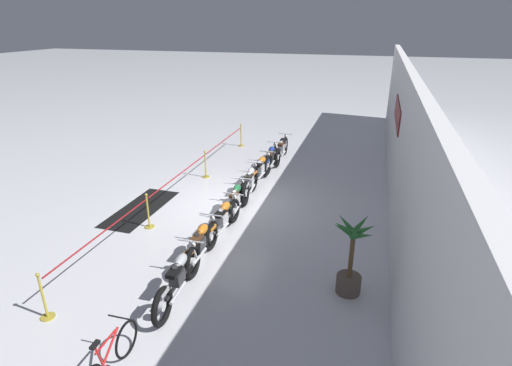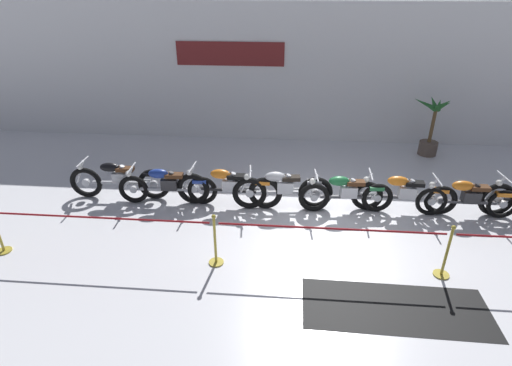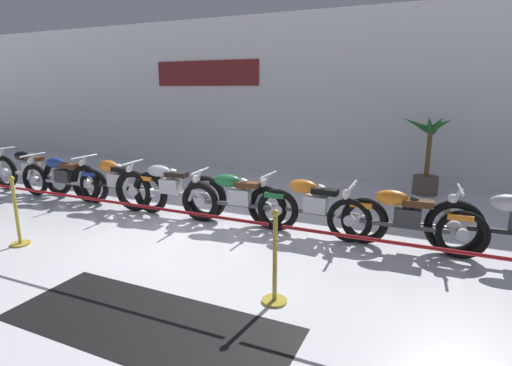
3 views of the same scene
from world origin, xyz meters
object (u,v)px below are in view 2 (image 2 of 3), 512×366
at_px(stanchion_mid_left, 215,247).
at_px(floor_banner, 396,308).
at_px(motorcycle_green_4, 346,193).
at_px(motorcycle_orange_5, 404,194).
at_px(motorcycle_black_0, 119,180).
at_px(motorcycle_blue_1, 167,186).
at_px(potted_palm_left_of_row, 431,129).
at_px(stanchion_mid_right, 445,259).
at_px(motorcycle_orange_2, 228,187).
at_px(motorcycle_silver_3, 282,190).
at_px(motorcycle_orange_6, 468,198).
at_px(stanchion_far_left, 238,230).

height_order(stanchion_mid_left, floor_banner, stanchion_mid_left).
height_order(motorcycle_green_4, motorcycle_orange_5, motorcycle_orange_5).
bearing_deg(floor_banner, motorcycle_orange_5, 76.42).
height_order(motorcycle_black_0, motorcycle_blue_1, motorcycle_black_0).
height_order(motorcycle_black_0, stanchion_mid_left, stanchion_mid_left).
xyz_separation_m(potted_palm_left_of_row, stanchion_mid_right, (-1.35, -5.67, -0.46)).
bearing_deg(stanchion_mid_left, motorcycle_orange_5, 29.38).
height_order(motorcycle_orange_5, stanchion_mid_left, stanchion_mid_left).
relative_size(motorcycle_orange_2, potted_palm_left_of_row, 1.37).
xyz_separation_m(motorcycle_black_0, stanchion_mid_left, (2.72, -2.28, -0.12)).
xyz_separation_m(motorcycle_black_0, motorcycle_blue_1, (1.21, -0.16, -0.02)).
distance_m(motorcycle_silver_3, motorcycle_orange_6, 4.06).
bearing_deg(motorcycle_blue_1, potted_palm_left_of_row, 27.07).
xyz_separation_m(motorcycle_silver_3, stanchion_mid_right, (2.92, -2.11, -0.13)).
bearing_deg(motorcycle_silver_3, floor_banner, -57.51).
bearing_deg(motorcycle_green_4, motorcycle_black_0, 178.02).
relative_size(motorcycle_black_0, stanchion_mid_right, 2.30).
relative_size(potted_palm_left_of_row, stanchion_mid_left, 1.71).
distance_m(motorcycle_orange_5, motorcycle_orange_6, 1.35).
bearing_deg(motorcycle_blue_1, stanchion_mid_right, -20.78).
distance_m(motorcycle_orange_2, motorcycle_orange_6, 5.29).
bearing_deg(motorcycle_orange_2, stanchion_far_left, -76.88).
height_order(motorcycle_orange_2, motorcycle_orange_6, motorcycle_orange_2).
bearing_deg(potted_palm_left_of_row, motorcycle_blue_1, -152.93).
distance_m(potted_palm_left_of_row, floor_banner, 7.03).
bearing_deg(floor_banner, motorcycle_blue_1, 147.41).
relative_size(motorcycle_orange_2, motorcycle_green_4, 1.16).
height_order(motorcycle_orange_5, stanchion_far_left, stanchion_far_left).
bearing_deg(motorcycle_silver_3, stanchion_mid_right, -35.90).
xyz_separation_m(motorcycle_blue_1, motorcycle_orange_2, (1.44, 0.00, 0.02)).
bearing_deg(potted_palm_left_of_row, motorcycle_orange_5, -114.12).
relative_size(motorcycle_silver_3, stanchion_mid_left, 2.17).
bearing_deg(potted_palm_left_of_row, motorcycle_orange_2, -147.21).
bearing_deg(motorcycle_blue_1, motorcycle_orange_5, 0.65).
relative_size(stanchion_far_left, stanchion_mid_right, 11.60).
bearing_deg(stanchion_far_left, motorcycle_blue_1, 132.32).
bearing_deg(stanchion_far_left, motorcycle_orange_2, 103.12).
relative_size(motorcycle_silver_3, stanchion_mid_right, 2.17).
bearing_deg(motorcycle_black_0, motorcycle_silver_3, -2.51).
xyz_separation_m(motorcycle_silver_3, motorcycle_orange_5, (2.71, 0.07, -0.03)).
height_order(motorcycle_orange_6, potted_palm_left_of_row, potted_palm_left_of_row).
bearing_deg(motorcycle_green_4, stanchion_far_left, -135.83).
relative_size(stanchion_mid_left, floor_banner, 0.35).
bearing_deg(motorcycle_orange_2, motorcycle_black_0, 176.56).
relative_size(motorcycle_orange_2, motorcycle_silver_3, 1.08).
height_order(stanchion_far_left, floor_banner, stanchion_far_left).
xyz_separation_m(stanchion_far_left, floor_banner, (2.66, -0.90, -0.75)).
xyz_separation_m(stanchion_mid_left, stanchion_mid_right, (4.08, 0.00, 0.00)).
height_order(motorcycle_black_0, motorcycle_silver_3, motorcycle_silver_3).
bearing_deg(motorcycle_blue_1, motorcycle_green_4, -0.32).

